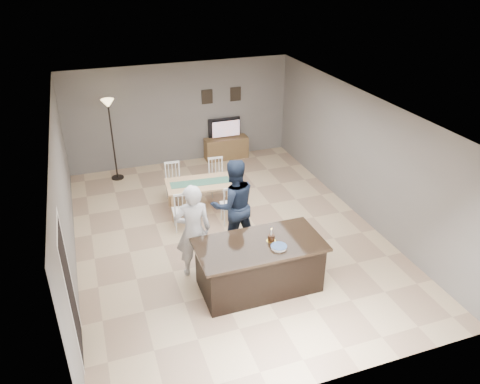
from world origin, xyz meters
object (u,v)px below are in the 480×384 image
object	(u,v)px
dining_table	(201,187)
floor_lamp	(110,118)
woman	(193,231)
plate_stack	(279,247)
birthday_cake	(271,238)
tv_console	(226,148)
television	(225,128)
kitchen_island	(259,265)
man	(234,205)

from	to	relation	value
dining_table	floor_lamp	xyz separation A→B (m)	(-1.60, 2.33, 1.03)
floor_lamp	woman	bearing A→B (deg)	-78.68
plate_stack	dining_table	xyz separation A→B (m)	(-0.49, 3.15, -0.34)
plate_stack	floor_lamp	world-z (taller)	floor_lamp
birthday_cake	tv_console	bearing A→B (deg)	79.90
tv_console	television	size ratio (longest dim) A/B	1.31
television	plate_stack	distance (m)	5.94
woman	dining_table	bearing A→B (deg)	-103.73
television	woman	world-z (taller)	woman
kitchen_island	television	world-z (taller)	television
kitchen_island	floor_lamp	distance (m)	5.69
woman	tv_console	bearing A→B (deg)	-109.83
plate_stack	floor_lamp	bearing A→B (deg)	110.93
television	kitchen_island	bearing A→B (deg)	77.99
kitchen_island	floor_lamp	world-z (taller)	floor_lamp
tv_console	birthday_cake	size ratio (longest dim) A/B	4.85
tv_console	dining_table	world-z (taller)	dining_table
kitchen_island	tv_console	size ratio (longest dim) A/B	1.79
kitchen_island	dining_table	bearing A→B (deg)	94.82
dining_table	floor_lamp	world-z (taller)	floor_lamp
tv_console	plate_stack	world-z (taller)	plate_stack
kitchen_island	floor_lamp	xyz separation A→B (m)	(-1.85, 5.26, 1.16)
kitchen_island	birthday_cake	world-z (taller)	birthday_cake
tv_console	plate_stack	xyz separation A→B (m)	(-0.95, -5.80, 0.62)
woman	birthday_cake	xyz separation A→B (m)	(1.16, -0.75, 0.07)
television	dining_table	size ratio (longest dim) A/B	0.51
television	dining_table	world-z (taller)	television
television	tv_console	bearing A→B (deg)	90.00
tv_console	birthday_cake	world-z (taller)	birthday_cake
kitchen_island	plate_stack	world-z (taller)	plate_stack
tv_console	floor_lamp	bearing A→B (deg)	-174.14
television	plate_stack	bearing A→B (deg)	80.77
kitchen_island	man	size ratio (longest dim) A/B	1.16
kitchen_island	man	bearing A→B (deg)	90.21
television	plate_stack	size ratio (longest dim) A/B	3.38
tv_console	man	size ratio (longest dim) A/B	0.65
television	birthday_cake	world-z (taller)	birthday_cake
kitchen_island	man	distance (m)	1.43
man	woman	bearing A→B (deg)	30.86
television	man	size ratio (longest dim) A/B	0.49
tv_console	television	distance (m)	0.57
birthday_cake	plate_stack	world-z (taller)	birthday_cake
tv_console	plate_stack	size ratio (longest dim) A/B	4.44
television	plate_stack	xyz separation A→B (m)	(-0.95, -5.87, 0.06)
woman	television	bearing A→B (deg)	-109.52
woman	floor_lamp	xyz separation A→B (m)	(-0.90, 4.50, 0.72)
television	man	bearing A→B (deg)	74.31
woman	plate_stack	distance (m)	1.55
television	dining_table	xyz separation A→B (m)	(-1.45, -2.71, -0.28)
floor_lamp	birthday_cake	bearing A→B (deg)	-68.56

